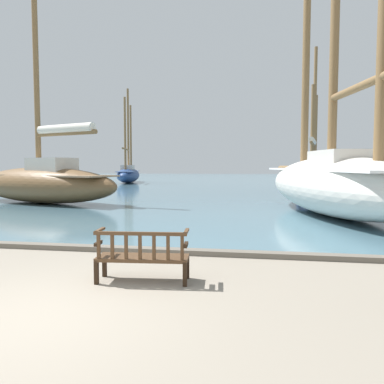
% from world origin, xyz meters
% --- Properties ---
extents(ground_plane, '(160.00, 160.00, 0.00)m').
position_xyz_m(ground_plane, '(0.00, 0.00, 0.00)').
color(ground_plane, gray).
extents(harbor_water, '(100.00, 80.00, 0.08)m').
position_xyz_m(harbor_water, '(0.00, 44.00, 0.04)').
color(harbor_water, slate).
rests_on(harbor_water, ground).
extents(quay_edge_kerb, '(40.00, 0.30, 0.12)m').
position_xyz_m(quay_edge_kerb, '(0.00, 3.85, 0.06)').
color(quay_edge_kerb, '#675F54').
rests_on(quay_edge_kerb, ground).
extents(park_bench, '(1.64, 0.66, 0.92)m').
position_xyz_m(park_bench, '(1.00, 1.71, 0.47)').
color(park_bench, black).
rests_on(park_bench, ground).
extents(sailboat_outer_port, '(4.17, 9.29, 10.68)m').
position_xyz_m(sailboat_outer_port, '(-11.33, 36.58, 1.15)').
color(sailboat_outer_port, navy).
rests_on(sailboat_outer_port, harbor_water).
extents(sailboat_far_port, '(11.13, 5.81, 12.15)m').
position_xyz_m(sailboat_far_port, '(-8.00, 13.52, 1.21)').
color(sailboat_far_port, brown).
rests_on(sailboat_far_port, harbor_water).
extents(sailboat_far_starboard, '(5.82, 13.73, 15.70)m').
position_xyz_m(sailboat_far_starboard, '(6.04, 11.01, 1.55)').
color(sailboat_far_starboard, silver).
rests_on(sailboat_far_starboard, harbor_water).
extents(sailboat_distant_harbor, '(4.32, 10.04, 11.15)m').
position_xyz_m(sailboat_distant_harbor, '(7.48, 26.11, 1.04)').
color(sailboat_distant_harbor, navy).
rests_on(sailboat_distant_harbor, harbor_water).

